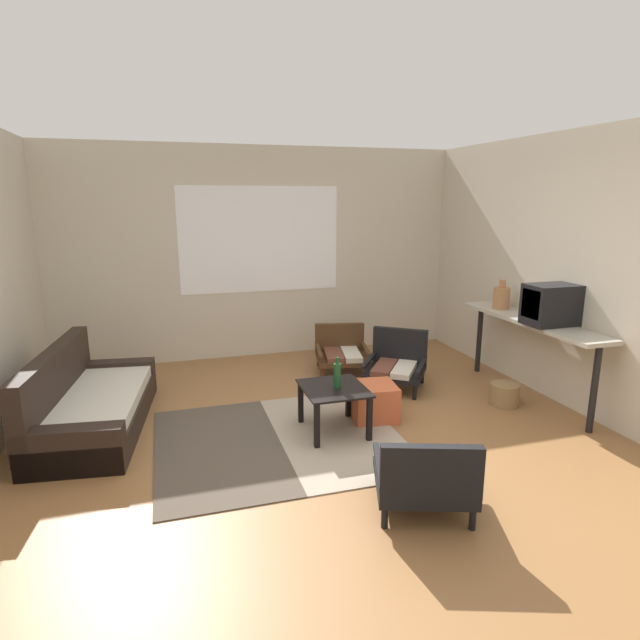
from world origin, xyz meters
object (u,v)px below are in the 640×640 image
at_px(couch, 89,405).
at_px(armchair_by_window, 341,350).
at_px(armchair_striped_foreground, 425,477).
at_px(glass_bottle, 337,375).
at_px(wicker_basket, 504,394).
at_px(ottoman_orange, 374,401).
at_px(armchair_corner, 396,362).
at_px(clay_vase, 501,297).
at_px(coffee_table, 334,396).
at_px(console_shelf, 531,327).
at_px(crt_television, 551,305).

distance_m(couch, armchair_by_window, 2.90).
distance_m(armchair_striped_foreground, glass_bottle, 1.37).
relative_size(armchair_striped_foreground, wicker_basket, 2.76).
relative_size(couch, ottoman_orange, 4.72).
height_order(couch, armchair_corner, couch).
distance_m(armchair_by_window, armchair_corner, 0.82).
height_order(glass_bottle, wicker_basket, glass_bottle).
bearing_deg(clay_vase, coffee_table, -161.48).
distance_m(armchair_corner, console_shelf, 1.45).
bearing_deg(armchair_by_window, console_shelf, -42.41).
relative_size(ottoman_orange, crt_television, 0.85).
relative_size(clay_vase, wicker_basket, 1.12).
distance_m(armchair_striped_foreground, clay_vase, 2.98).
xyz_separation_m(armchair_by_window, armchair_corner, (0.40, -0.72, 0.03)).
bearing_deg(armchair_corner, couch, -175.95).
bearing_deg(armchair_corner, coffee_table, -138.29).
distance_m(armchair_by_window, crt_television, 2.43).
distance_m(ottoman_orange, clay_vase, 2.01).
bearing_deg(armchair_striped_foreground, clay_vase, 46.05).
xyz_separation_m(armchair_by_window, armchair_striped_foreground, (-0.44, -2.98, 0.02)).
distance_m(couch, ottoman_orange, 2.62).
height_order(couch, glass_bottle, couch).
xyz_separation_m(armchair_by_window, ottoman_orange, (-0.18, -1.47, -0.07)).
relative_size(couch, armchair_corner, 2.24).
relative_size(armchair_corner, glass_bottle, 3.09).
bearing_deg(armchair_by_window, clay_vase, -30.01).
xyz_separation_m(glass_bottle, wicker_basket, (1.83, 0.11, -0.43)).
bearing_deg(couch, armchair_by_window, 18.86).
bearing_deg(wicker_basket, glass_bottle, -176.65).
relative_size(couch, glass_bottle, 6.90).
relative_size(clay_vase, glass_bottle, 1.17).
xyz_separation_m(coffee_table, clay_vase, (2.20, 0.74, 0.64)).
height_order(armchair_by_window, console_shelf, console_shelf).
bearing_deg(coffee_table, armchair_corner, 41.71).
bearing_deg(armchair_by_window, couch, -161.14).
bearing_deg(clay_vase, ottoman_orange, -161.89).
bearing_deg(coffee_table, armchair_striped_foreground, -81.75).
bearing_deg(clay_vase, wicker_basket, -118.00).
bearing_deg(clay_vase, armchair_striped_foreground, -133.95).
xyz_separation_m(armchair_by_window, glass_bottle, (-0.61, -1.65, 0.30)).
bearing_deg(wicker_basket, coffee_table, -177.05).
distance_m(ottoman_orange, glass_bottle, 0.59).
relative_size(couch, crt_television, 3.99).
distance_m(armchair_by_window, console_shelf, 2.18).
bearing_deg(couch, armchair_corner, 4.05).
bearing_deg(armchair_striped_foreground, ottoman_orange, 80.24).
bearing_deg(couch, coffee_table, -18.44).
distance_m(armchair_by_window, clay_vase, 1.95).
xyz_separation_m(armchair_by_window, clay_vase, (1.56, -0.90, 0.74)).
relative_size(couch, wicker_basket, 6.61).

